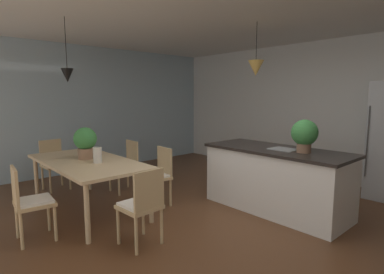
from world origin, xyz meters
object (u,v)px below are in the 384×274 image
object	(u,v)px
chair_near_right	(30,201)
potted_plant_on_island	(304,134)
potted_plant_on_table	(85,141)
chair_far_left	(126,164)
chair_window_end	(54,163)
chair_kitchen_end	(142,204)
dining_table	(87,165)
vase_on_dining_table	(98,155)
kitchen_island	(276,179)
chair_far_right	(157,174)

from	to	relation	value
chair_near_right	potted_plant_on_island	xyz separation A→B (m)	(1.72, 2.89, 0.67)
potted_plant_on_island	potted_plant_on_table	distance (m)	3.04
chair_far_left	chair_window_end	bearing A→B (deg)	-136.92
chair_far_left	potted_plant_on_table	bearing A→B (deg)	-67.75
chair_far_left	potted_plant_on_table	distance (m)	1.04
chair_near_right	chair_window_end	distance (m)	2.06
chair_kitchen_end	potted_plant_on_table	world-z (taller)	potted_plant_on_table
dining_table	potted_plant_on_table	world-z (taller)	potted_plant_on_table
chair_near_right	potted_plant_on_table	size ratio (longest dim) A/B	1.90
chair_near_right	vase_on_dining_table	xyz separation A→B (m)	(-0.21, 0.92, 0.37)
dining_table	chair_near_right	size ratio (longest dim) A/B	2.38
dining_table	vase_on_dining_table	size ratio (longest dim) A/B	9.63
chair_kitchen_end	vase_on_dining_table	distance (m)	1.21
chair_far_left	kitchen_island	world-z (taller)	kitchen_island
chair_far_left	chair_kitchen_end	world-z (taller)	same
chair_far_right	chair_far_left	bearing A→B (deg)	179.99
chair_far_left	chair_window_end	size ratio (longest dim) A/B	1.00
chair_near_right	chair_far_right	distance (m)	1.75
chair_window_end	potted_plant_on_table	bearing A→B (deg)	1.87
chair_window_end	kitchen_island	world-z (taller)	kitchen_island
dining_table	chair_near_right	distance (m)	1.01
chair_far_left	chair_kitchen_end	size ratio (longest dim) A/B	1.00
vase_on_dining_table	chair_far_right	bearing A→B (deg)	75.09
dining_table	potted_plant_on_table	bearing A→B (deg)	162.33
chair_near_right	chair_far_right	world-z (taller)	same
chair_window_end	vase_on_dining_table	bearing A→B (deg)	1.70
chair_far_left	potted_plant_on_island	bearing A→B (deg)	23.32
potted_plant_on_island	potted_plant_on_table	world-z (taller)	potted_plant_on_island
dining_table	vase_on_dining_table	distance (m)	0.30
chair_far_left	chair_window_end	xyz separation A→B (m)	(-0.94, -0.88, 0.00)
dining_table	kitchen_island	xyz separation A→B (m)	(1.77, 2.02, -0.22)
chair_far_right	potted_plant_on_table	size ratio (longest dim) A/B	1.90
kitchen_island	potted_plant_on_island	distance (m)	0.80
chair_far_right	potted_plant_on_island	bearing A→B (deg)	33.66
chair_far_right	chair_kitchen_end	bearing A→B (deg)	-43.06
dining_table	potted_plant_on_island	bearing A→B (deg)	42.74
chair_far_right	chair_window_end	world-z (taller)	same
potted_plant_on_island	chair_far_right	bearing A→B (deg)	-146.34
potted_plant_on_island	vase_on_dining_table	xyz separation A→B (m)	(-1.93, -1.97, -0.30)
kitchen_island	potted_plant_on_table	size ratio (longest dim) A/B	4.47
chair_near_right	chair_far_left	distance (m)	1.98
chair_near_right	chair_far_right	xyz separation A→B (m)	(0.01, 1.75, 0.00)
chair_far_right	chair_window_end	distance (m)	2.07
potted_plant_on_island	chair_kitchen_end	bearing A→B (deg)	-111.12
chair_near_right	chair_window_end	xyz separation A→B (m)	(-1.86, 0.87, 0.00)
chair_window_end	potted_plant_on_island	distance (m)	4.17
chair_kitchen_end	potted_plant_on_table	distance (m)	1.61
potted_plant_on_table	vase_on_dining_table	distance (m)	0.40
dining_table	chair_window_end	xyz separation A→B (m)	(-1.40, -0.00, -0.20)
potted_plant_on_island	chair_window_end	bearing A→B (deg)	-150.61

